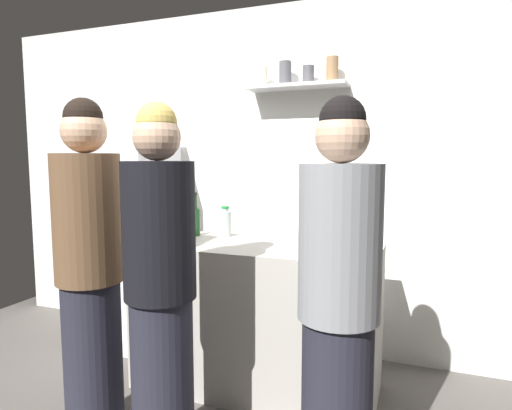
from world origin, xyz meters
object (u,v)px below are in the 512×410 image
(person_brown_jacket, at_px, (90,271))
(person_blonde, at_px, (161,288))
(wine_bottle_amber_glass, at_px, (343,238))
(wine_bottle_green_glass, at_px, (195,220))
(person_grey_hoodie, at_px, (339,307))
(baking_pan, at_px, (339,242))
(refrigerator, at_px, (128,241))
(water_bottle_plastic, at_px, (225,223))
(utensil_holder, at_px, (182,237))

(person_brown_jacket, bearing_deg, person_blonde, 93.36)
(wine_bottle_amber_glass, height_order, person_blonde, person_blonde)
(wine_bottle_green_glass, relative_size, person_grey_hoodie, 0.18)
(baking_pan, distance_m, person_blonde, 1.15)
(baking_pan, bearing_deg, refrigerator, 173.94)
(person_blonde, xyz_separation_m, person_grey_hoodie, (0.84, 0.04, -0.01))
(water_bottle_plastic, bearing_deg, baking_pan, -4.77)
(water_bottle_plastic, bearing_deg, wine_bottle_amber_glass, -21.37)
(refrigerator, distance_m, wine_bottle_green_glass, 0.75)
(water_bottle_plastic, relative_size, person_grey_hoodie, 0.12)
(refrigerator, bearing_deg, wine_bottle_amber_glass, -14.35)
(person_grey_hoodie, bearing_deg, wine_bottle_green_glass, 69.73)
(wine_bottle_green_glass, height_order, person_blonde, person_blonde)
(wine_bottle_green_glass, height_order, person_brown_jacket, person_brown_jacket)
(refrigerator, height_order, water_bottle_plastic, refrigerator)
(refrigerator, xyz_separation_m, person_grey_hoodie, (1.86, -1.06, 0.04))
(person_grey_hoodie, height_order, person_brown_jacket, person_brown_jacket)
(baking_pan, distance_m, wine_bottle_amber_glass, 0.29)
(utensil_holder, bearing_deg, person_blonde, -69.59)
(utensil_holder, xyz_separation_m, person_brown_jacket, (-0.25, -0.52, -0.11))
(baking_pan, height_order, person_grey_hoodie, person_grey_hoodie)
(person_blonde, distance_m, person_brown_jacket, 0.46)
(wine_bottle_green_glass, xyz_separation_m, person_brown_jacket, (-0.13, -0.90, -0.15))
(utensil_holder, distance_m, wine_bottle_amber_glass, 0.96)
(person_grey_hoodie, distance_m, person_brown_jacket, 1.29)
(wine_bottle_amber_glass, distance_m, person_brown_jacket, 1.36)
(refrigerator, height_order, person_brown_jacket, person_brown_jacket)
(utensil_holder, xyz_separation_m, wine_bottle_amber_glass, (0.96, 0.09, 0.04))
(baking_pan, xyz_separation_m, person_grey_hoodie, (0.16, -0.88, -0.10))
(utensil_holder, height_order, person_brown_jacket, person_brown_jacket)
(wine_bottle_green_glass, bearing_deg, wine_bottle_amber_glass, -15.01)
(person_grey_hoodie, bearing_deg, refrigerator, 77.66)
(person_blonde, bearing_deg, refrigerator, -118.20)
(baking_pan, relative_size, water_bottle_plastic, 1.62)
(refrigerator, xyz_separation_m, baking_pan, (1.70, -0.18, 0.14))
(refrigerator, xyz_separation_m, person_blonde, (1.02, -1.10, 0.05))
(baking_pan, relative_size, utensil_holder, 1.53)
(utensil_holder, bearing_deg, wine_bottle_green_glass, 107.21)
(utensil_holder, height_order, person_grey_hoodie, person_grey_hoodie)
(utensil_holder, relative_size, wine_bottle_green_glass, 0.73)
(person_blonde, bearing_deg, utensil_holder, -140.72)
(wine_bottle_green_glass, bearing_deg, utensil_holder, -72.79)
(wine_bottle_amber_glass, distance_m, water_bottle_plastic, 0.93)
(baking_pan, bearing_deg, person_blonde, -126.43)
(refrigerator, height_order, person_grey_hoodie, person_grey_hoodie)
(baking_pan, relative_size, wine_bottle_green_glass, 1.12)
(wine_bottle_amber_glass, relative_size, water_bottle_plastic, 1.34)
(baking_pan, xyz_separation_m, person_blonde, (-0.68, -0.92, -0.10))
(utensil_holder, xyz_separation_m, person_grey_hoodie, (1.04, -0.52, -0.14))
(wine_bottle_green_glass, bearing_deg, baking_pan, -0.85)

